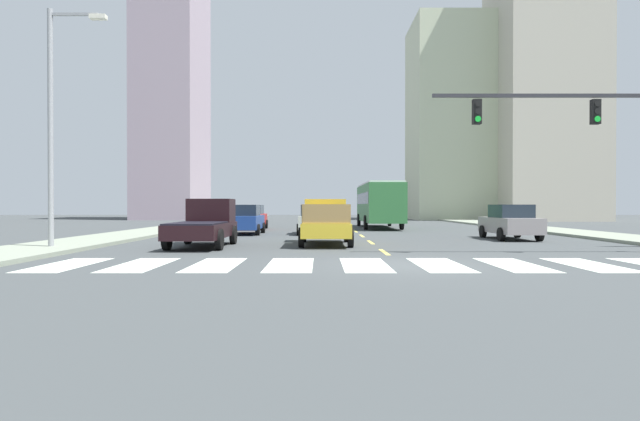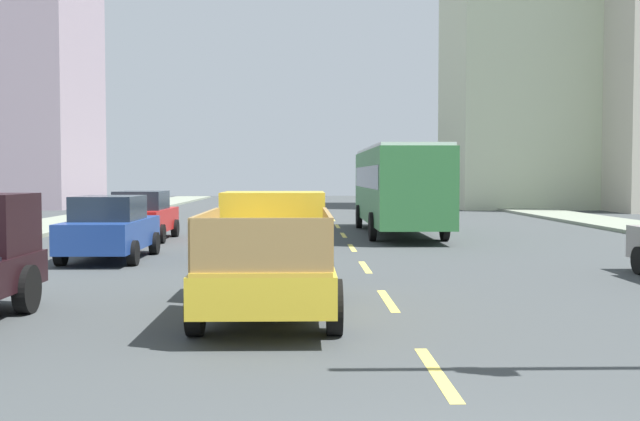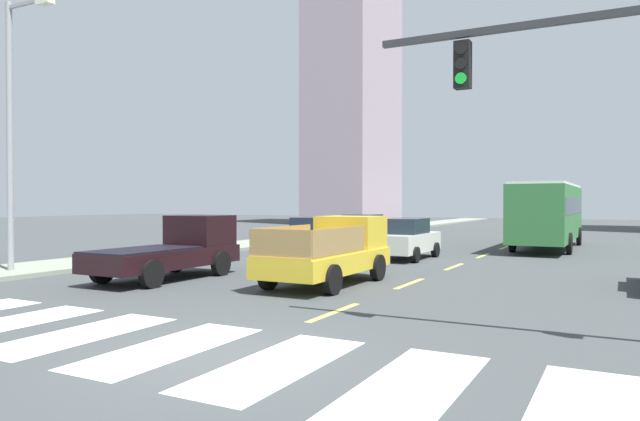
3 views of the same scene
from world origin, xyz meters
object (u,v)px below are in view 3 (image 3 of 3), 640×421
sedan_near_right (363,230)px  streetlight_left (13,124)px  sedan_far (405,239)px  sedan_near_left (318,236)px  pickup_dark (176,249)px  city_bus (548,211)px  pickup_stakebed (333,251)px

sedan_near_right → streetlight_left: (-5.07, -17.17, 4.11)m
sedan_near_right → sedan_far: bearing=-51.5°
sedan_near_right → sedan_near_left: (0.46, -6.24, 0.00)m
streetlight_left → sedan_near_right: bearing=73.6°
sedan_near_left → sedan_far: bearing=1.1°
pickup_dark → sedan_far: bearing=64.6°
sedan_far → sedan_near_left: 4.09m
sedan_far → city_bus: bearing=62.3°
city_bus → sedan_far: bearing=-117.2°
pickup_dark → sedan_far: (4.43, 9.14, -0.06)m
streetlight_left → sedan_near_left: bearing=63.2°
pickup_dark → city_bus: city_bus is taller
sedan_far → streetlight_left: (-9.61, -11.12, 4.11)m
pickup_stakebed → streetlight_left: (-10.15, -3.24, 4.03)m
sedan_near_left → streetlight_left: (-5.53, -10.92, 4.11)m
pickup_stakebed → sedan_far: (-0.53, 7.88, -0.08)m
sedan_far → pickup_dark: bearing=-114.4°
sedan_near_left → pickup_stakebed: bearing=-60.6°
sedan_near_right → streetlight_left: streetlight_left is taller
sedan_far → sedan_near_left: bearing=-175.8°
city_bus → sedan_far: (-4.71, -8.44, -1.09)m
sedan_far → sedan_near_left: (-4.09, -0.19, 0.00)m
pickup_dark → city_bus: size_ratio=0.48×
sedan_far → sedan_near_right: same height
sedan_near_left → streetlight_left: streetlight_left is taller
city_bus → sedan_near_right: 9.63m
sedan_near_left → pickup_dark: bearing=-93.8°
pickup_dark → sedan_near_right: pickup_dark is taller
pickup_dark → streetlight_left: (-5.18, -1.98, 4.05)m
streetlight_left → city_bus: bearing=53.8°
pickup_dark → city_bus: 19.84m
pickup_stakebed → pickup_dark: (-4.97, -1.26, -0.02)m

